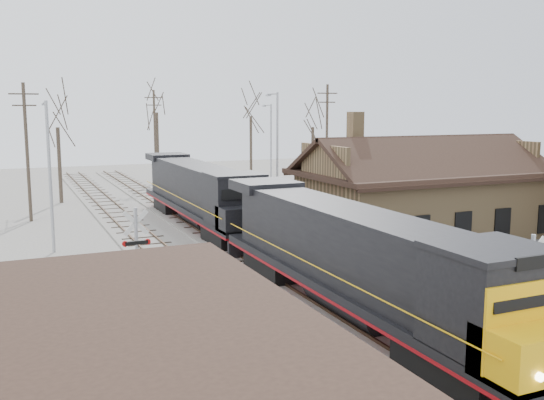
{
  "coord_description": "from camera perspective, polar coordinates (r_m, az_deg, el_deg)",
  "views": [
    {
      "loc": [
        -12.03,
        -19.1,
        8.11
      ],
      "look_at": [
        0.35,
        9.0,
        3.45
      ],
      "focal_mm": 40.0,
      "sensor_mm": 36.0,
      "label": 1
    }
  ],
  "objects": [
    {
      "name": "ground",
      "position": [
        23.98,
        8.09,
        -11.23
      ],
      "size": [
        140.0,
        140.0,
        0.0
      ],
      "primitive_type": "plane",
      "color": "#9F9A90",
      "rests_on": "ground"
    },
    {
      "name": "road",
      "position": [
        23.98,
        8.09,
        -11.19
      ],
      "size": [
        60.0,
        9.0,
        0.03
      ],
      "primitive_type": "cube",
      "color": "#5D5D61",
      "rests_on": "ground"
    },
    {
      "name": "track_main",
      "position": [
        37.04,
        -4.25,
        -3.94
      ],
      "size": [
        3.4,
        90.0,
        0.24
      ],
      "color": "#9F9A90",
      "rests_on": "ground"
    },
    {
      "name": "track_siding",
      "position": [
        35.83,
        -11.07,
        -4.51
      ],
      "size": [
        3.4,
        90.0,
        0.24
      ],
      "color": "#9F9A90",
      "rests_on": "ground"
    },
    {
      "name": "depot",
      "position": [
        39.71,
        13.76,
        0.12
      ],
      "size": [
        15.2,
        9.31,
        7.9
      ],
      "color": "#98794E",
      "rests_on": "ground"
    },
    {
      "name": "locomotive_lead",
      "position": [
        23.26,
        8.28,
        -5.83
      ],
      "size": [
        2.99,
        20.06,
        4.45
      ],
      "color": "black",
      "rests_on": "ground"
    },
    {
      "name": "locomotive_trailing",
      "position": [
        41.58,
        -6.72,
        0.59
      ],
      "size": [
        2.99,
        20.06,
        4.21
      ],
      "color": "black",
      "rests_on": "ground"
    },
    {
      "name": "crossbuck_near",
      "position": [
        21.6,
        23.06,
        -8.7
      ],
      "size": [
        1.18,
        0.31,
        4.12
      ],
      "rotation": [
        0.0,
        0.0,
        0.01
      ],
      "color": "#A5A8AD",
      "rests_on": "ground"
    },
    {
      "name": "crossbuck_far",
      "position": [
        25.52,
        -12.59,
        -5.59
      ],
      "size": [
        1.18,
        0.31,
        4.13
      ],
      "rotation": [
        0.0,
        0.0,
        3.2
      ],
      "color": "#A5A8AD",
      "rests_on": "ground"
    },
    {
      "name": "streetlight_a",
      "position": [
        36.13,
        -20.22,
        2.84
      ],
      "size": [
        0.25,
        2.04,
        8.53
      ],
      "color": "#A5A8AD",
      "rests_on": "ground"
    },
    {
      "name": "streetlight_b",
      "position": [
        46.01,
        0.43,
        4.99
      ],
      "size": [
        0.25,
        2.04,
        9.29
      ],
      "color": "#A5A8AD",
      "rests_on": "ground"
    },
    {
      "name": "streetlight_c",
      "position": [
        57.96,
        -0.16,
        5.35
      ],
      "size": [
        0.25,
        2.04,
        8.51
      ],
      "color": "#A5A8AD",
      "rests_on": "ground"
    },
    {
      "name": "utility_pole_a",
      "position": [
        46.67,
        -22.06,
        4.4
      ],
      "size": [
        2.0,
        0.24,
        9.91
      ],
      "color": "#382D23",
      "rests_on": "ground"
    },
    {
      "name": "utility_pole_b",
      "position": [
        67.2,
        -10.97,
        6.04
      ],
      "size": [
        2.0,
        0.24,
        10.05
      ],
      "color": "#382D23",
      "rests_on": "ground"
    },
    {
      "name": "utility_pole_c",
      "position": [
        55.68,
        5.18,
        5.76
      ],
      "size": [
        2.0,
        0.24,
        10.25
      ],
      "color": "#382D23",
      "rests_on": "ground"
    },
    {
      "name": "tree_b",
      "position": [
        54.98,
        -19.59,
        7.57
      ],
      "size": [
        4.34,
        4.34,
        10.63
      ],
      "color": "#382D23",
      "rests_on": "ground"
    },
    {
      "name": "tree_c",
      "position": [
        68.66,
        -10.82,
        9.16
      ],
      "size": [
        5.11,
        5.11,
        12.52
      ],
      "color": "#382D23",
      "rests_on": "ground"
    },
    {
      "name": "tree_d",
      "position": [
        67.25,
        -2.02,
        8.91
      ],
      "size": [
        4.84,
        4.84,
        11.85
      ],
      "color": "#382D23",
      "rests_on": "ground"
    },
    {
      "name": "tree_e",
      "position": [
        65.07,
        3.87,
        7.74
      ],
      "size": [
        4.09,
        4.09,
        10.01
      ],
      "color": "#382D23",
      "rests_on": "ground"
    }
  ]
}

